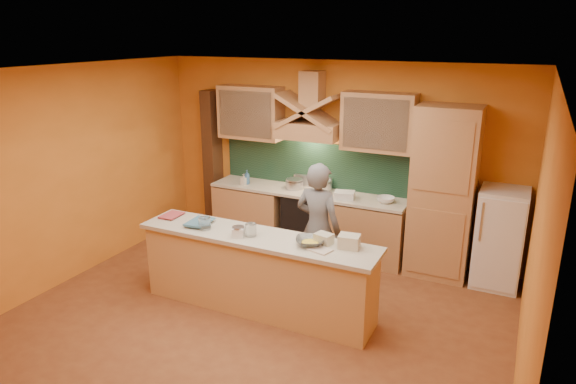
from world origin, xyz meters
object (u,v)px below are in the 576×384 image
at_px(fridge, 499,238).
at_px(stove, 307,220).
at_px(kitchen_scale, 238,232).
at_px(mixing_bowl, 310,242).
at_px(person, 318,228).

bearing_deg(fridge, stove, 180.00).
relative_size(kitchen_scale, mixing_bowl, 0.41).
bearing_deg(stove, mixing_bowl, -65.43).
bearing_deg(mixing_bowl, stove, 114.57).
xyz_separation_m(person, kitchen_scale, (-0.61, -0.89, 0.16)).
distance_m(stove, kitchen_scale, 2.10).
distance_m(fridge, kitchen_scale, 3.37).
distance_m(kitchen_scale, mixing_bowl, 0.84).
height_order(stove, mixing_bowl, mixing_bowl).
distance_m(person, kitchen_scale, 1.10).
height_order(fridge, kitchen_scale, fridge).
relative_size(stove, mixing_bowl, 2.86).
bearing_deg(fridge, person, -151.12).
height_order(fridge, mixing_bowl, fridge).
bearing_deg(stove, fridge, 0.00).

